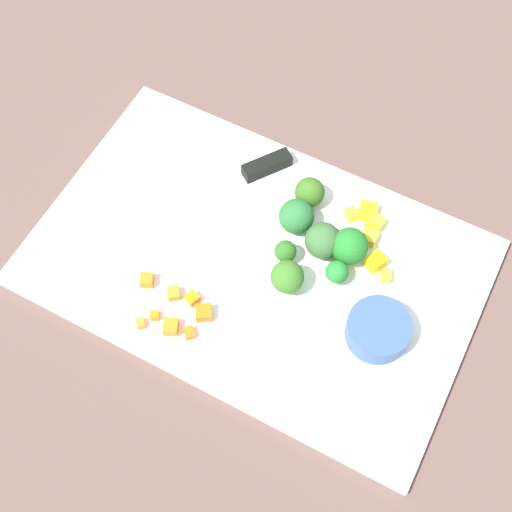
% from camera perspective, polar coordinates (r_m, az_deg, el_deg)
% --- Properties ---
extents(ground_plane, '(4.00, 4.00, 0.00)m').
position_cam_1_polar(ground_plane, '(0.84, -0.00, -0.70)').
color(ground_plane, brown).
extents(cutting_board, '(0.52, 0.33, 0.01)m').
position_cam_1_polar(cutting_board, '(0.84, -0.00, -0.51)').
color(cutting_board, white).
rests_on(cutting_board, ground_plane).
extents(prep_bowl, '(0.07, 0.07, 0.03)m').
position_cam_1_polar(prep_bowl, '(0.79, 9.83, -5.90)').
color(prep_bowl, '#37548B').
rests_on(prep_bowl, cutting_board).
extents(chef_knife, '(0.18, 0.25, 0.02)m').
position_cam_1_polar(chef_knife, '(0.88, -2.71, 5.75)').
color(chef_knife, silver).
rests_on(chef_knife, cutting_board).
extents(carrot_dice_0, '(0.02, 0.02, 0.01)m').
position_cam_1_polar(carrot_dice_0, '(0.80, -4.23, -4.59)').
color(carrot_dice_0, orange).
rests_on(carrot_dice_0, cutting_board).
extents(carrot_dice_1, '(0.01, 0.01, 0.01)m').
position_cam_1_polar(carrot_dice_1, '(0.80, -9.28, -5.39)').
color(carrot_dice_1, orange).
rests_on(carrot_dice_1, cutting_board).
extents(carrot_dice_2, '(0.02, 0.02, 0.01)m').
position_cam_1_polar(carrot_dice_2, '(0.82, -8.79, -1.96)').
color(carrot_dice_2, orange).
rests_on(carrot_dice_2, cutting_board).
extents(carrot_dice_3, '(0.02, 0.02, 0.01)m').
position_cam_1_polar(carrot_dice_3, '(0.81, -5.15, -3.44)').
color(carrot_dice_3, orange).
rests_on(carrot_dice_3, cutting_board).
extents(carrot_dice_4, '(0.02, 0.02, 0.01)m').
position_cam_1_polar(carrot_dice_4, '(0.80, -6.88, -5.71)').
color(carrot_dice_4, orange).
rests_on(carrot_dice_4, cutting_board).
extents(carrot_dice_5, '(0.02, 0.02, 0.01)m').
position_cam_1_polar(carrot_dice_5, '(0.81, -6.65, -3.03)').
color(carrot_dice_5, orange).
rests_on(carrot_dice_5, cutting_board).
extents(carrot_dice_6, '(0.01, 0.01, 0.01)m').
position_cam_1_polar(carrot_dice_6, '(0.81, -8.18, -4.79)').
color(carrot_dice_6, orange).
rests_on(carrot_dice_6, cutting_board).
extents(carrot_dice_7, '(0.02, 0.02, 0.01)m').
position_cam_1_polar(carrot_dice_7, '(0.79, -5.40, -6.20)').
color(carrot_dice_7, orange).
rests_on(carrot_dice_7, cutting_board).
extents(pepper_dice_0, '(0.02, 0.02, 0.01)m').
position_cam_1_polar(pepper_dice_0, '(0.85, 9.09, 1.51)').
color(pepper_dice_0, yellow).
rests_on(pepper_dice_0, cutting_board).
extents(pepper_dice_1, '(0.03, 0.03, 0.02)m').
position_cam_1_polar(pepper_dice_1, '(0.87, 8.98, 3.56)').
color(pepper_dice_1, yellow).
rests_on(pepper_dice_1, cutting_board).
extents(pepper_dice_2, '(0.02, 0.02, 0.01)m').
position_cam_1_polar(pepper_dice_2, '(0.83, 10.45, -1.60)').
color(pepper_dice_2, yellow).
rests_on(pepper_dice_2, cutting_board).
extents(pepper_dice_3, '(0.02, 0.03, 0.02)m').
position_cam_1_polar(pepper_dice_3, '(0.83, 9.64, -0.47)').
color(pepper_dice_3, yellow).
rests_on(pepper_dice_3, cutting_board).
extents(pepper_dice_4, '(0.02, 0.02, 0.01)m').
position_cam_1_polar(pepper_dice_4, '(0.86, 7.72, 3.34)').
color(pepper_dice_4, yellow).
rests_on(pepper_dice_4, cutting_board).
extents(pepper_dice_5, '(0.02, 0.02, 0.01)m').
position_cam_1_polar(pepper_dice_5, '(0.86, 9.60, 2.71)').
color(pepper_dice_5, yellow).
rests_on(pepper_dice_5, cutting_board).
extents(pepper_dice_6, '(0.02, 0.02, 0.01)m').
position_cam_1_polar(pepper_dice_6, '(0.84, 7.34, -0.06)').
color(pepper_dice_6, yellow).
rests_on(pepper_dice_6, cutting_board).
extents(pepper_dice_7, '(0.01, 0.01, 0.01)m').
position_cam_1_polar(pepper_dice_7, '(0.85, 6.24, 1.80)').
color(pepper_dice_7, yellow).
rests_on(pepper_dice_7, cutting_board).
extents(broccoli_floret_0, '(0.04, 0.04, 0.04)m').
position_cam_1_polar(broccoli_floret_0, '(0.86, 4.35, 5.14)').
color(broccoli_floret_0, '#96BF65').
rests_on(broccoli_floret_0, cutting_board).
extents(broccoli_floret_1, '(0.04, 0.04, 0.04)m').
position_cam_1_polar(broccoli_floret_1, '(0.84, 3.28, 3.20)').
color(broccoli_floret_1, '#82BF5D').
rests_on(broccoli_floret_1, cutting_board).
extents(broccoli_floret_2, '(0.04, 0.04, 0.05)m').
position_cam_1_polar(broccoli_floret_2, '(0.82, 7.56, 0.77)').
color(broccoli_floret_2, '#98BD64').
rests_on(broccoli_floret_2, cutting_board).
extents(broccoli_floret_3, '(0.03, 0.03, 0.03)m').
position_cam_1_polar(broccoli_floret_3, '(0.82, 2.39, 0.36)').
color(broccoli_floret_3, '#84BA57').
rests_on(broccoli_floret_3, cutting_board).
extents(broccoli_floret_4, '(0.04, 0.04, 0.04)m').
position_cam_1_polar(broccoli_floret_4, '(0.80, 2.54, -1.72)').
color(broccoli_floret_4, '#89B363').
rests_on(broccoli_floret_4, cutting_board).
extents(broccoli_floret_5, '(0.04, 0.04, 0.05)m').
position_cam_1_polar(broccoli_floret_5, '(0.82, 5.43, 1.23)').
color(broccoli_floret_5, '#86AA5E').
rests_on(broccoli_floret_5, cutting_board).
extents(broccoli_floret_6, '(0.03, 0.03, 0.03)m').
position_cam_1_polar(broccoli_floret_6, '(0.81, 6.55, -1.31)').
color(broccoli_floret_6, '#97BE5D').
rests_on(broccoli_floret_6, cutting_board).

